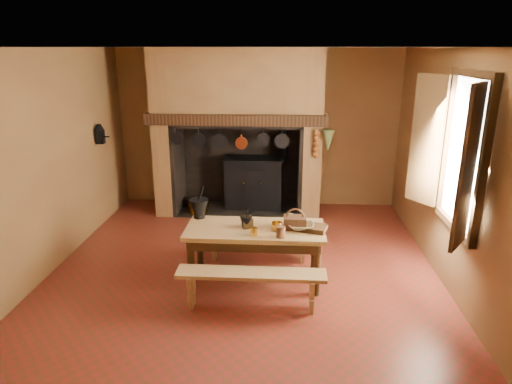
# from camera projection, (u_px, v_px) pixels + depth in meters

# --- Properties ---
(floor) EXTENTS (5.50, 5.50, 0.00)m
(floor) POSITION_uv_depth(u_px,v_px,m) (244.00, 270.00, 6.01)
(floor) COLOR maroon
(floor) RESTS_ON ground
(ceiling) EXTENTS (5.50, 5.50, 0.00)m
(ceiling) POSITION_uv_depth(u_px,v_px,m) (242.00, 47.00, 5.17)
(ceiling) COLOR silver
(ceiling) RESTS_ON back_wall
(back_wall) EXTENTS (5.00, 0.02, 2.80)m
(back_wall) POSITION_uv_depth(u_px,v_px,m) (258.00, 129.00, 8.20)
(back_wall) COLOR olive
(back_wall) RESTS_ON floor
(wall_left) EXTENTS (0.02, 5.50, 2.80)m
(wall_left) POSITION_uv_depth(u_px,v_px,m) (46.00, 163.00, 5.75)
(wall_left) COLOR olive
(wall_left) RESTS_ON floor
(wall_right) EXTENTS (0.02, 5.50, 2.80)m
(wall_right) POSITION_uv_depth(u_px,v_px,m) (452.00, 170.00, 5.43)
(wall_right) COLOR olive
(wall_right) RESTS_ON floor
(wall_front) EXTENTS (5.00, 0.02, 2.80)m
(wall_front) POSITION_uv_depth(u_px,v_px,m) (203.00, 272.00, 2.98)
(wall_front) COLOR olive
(wall_front) RESTS_ON floor
(chimney_breast) EXTENTS (2.95, 0.96, 2.80)m
(chimney_breast) POSITION_uv_depth(u_px,v_px,m) (238.00, 109.00, 7.68)
(chimney_breast) COLOR olive
(chimney_breast) RESTS_ON floor
(iron_range) EXTENTS (1.12, 0.55, 1.60)m
(iron_range) POSITION_uv_depth(u_px,v_px,m) (254.00, 182.00, 8.20)
(iron_range) COLOR black
(iron_range) RESTS_ON floor
(hearth_pans) EXTENTS (0.51, 0.62, 0.20)m
(hearth_pans) POSITION_uv_depth(u_px,v_px,m) (197.00, 206.00, 8.16)
(hearth_pans) COLOR gold
(hearth_pans) RESTS_ON floor
(hanging_pans) EXTENTS (1.92, 0.29, 0.27)m
(hanging_pans) POSITION_uv_depth(u_px,v_px,m) (233.00, 141.00, 7.34)
(hanging_pans) COLOR black
(hanging_pans) RESTS_ON chimney_breast
(onion_string) EXTENTS (0.12, 0.10, 0.46)m
(onion_string) POSITION_uv_depth(u_px,v_px,m) (316.00, 144.00, 7.25)
(onion_string) COLOR #93581B
(onion_string) RESTS_ON chimney_breast
(herb_bunch) EXTENTS (0.20, 0.20, 0.35)m
(herb_bunch) POSITION_uv_depth(u_px,v_px,m) (328.00, 141.00, 7.22)
(herb_bunch) COLOR #586630
(herb_bunch) RESTS_ON chimney_breast
(window) EXTENTS (0.39, 1.75, 1.76)m
(window) POSITION_uv_depth(u_px,v_px,m) (454.00, 153.00, 4.97)
(window) COLOR white
(window) RESTS_ON wall_right
(wall_coffee_mill) EXTENTS (0.23, 0.16, 0.31)m
(wall_coffee_mill) POSITION_uv_depth(u_px,v_px,m) (100.00, 133.00, 7.18)
(wall_coffee_mill) COLOR black
(wall_coffee_mill) RESTS_ON wall_left
(work_table) EXTENTS (1.67, 0.74, 0.72)m
(work_table) POSITION_uv_depth(u_px,v_px,m) (255.00, 236.00, 5.53)
(work_table) COLOR tan
(work_table) RESTS_ON floor
(bench_front) EXTENTS (1.64, 0.29, 0.46)m
(bench_front) POSITION_uv_depth(u_px,v_px,m) (251.00, 281.00, 5.01)
(bench_front) COLOR tan
(bench_front) RESTS_ON floor
(bench_back) EXTENTS (1.48, 0.26, 0.42)m
(bench_back) POSITION_uv_depth(u_px,v_px,m) (258.00, 239.00, 6.18)
(bench_back) COLOR tan
(bench_back) RESTS_ON floor
(mortar_large) EXTENTS (0.25, 0.25, 0.42)m
(mortar_large) POSITION_uv_depth(u_px,v_px,m) (199.00, 207.00, 5.78)
(mortar_large) COLOR black
(mortar_large) RESTS_ON work_table
(mortar_small) EXTENTS (0.15, 0.15, 0.26)m
(mortar_small) POSITION_uv_depth(u_px,v_px,m) (246.00, 221.00, 5.46)
(mortar_small) COLOR black
(mortar_small) RESTS_ON work_table
(coffee_grinder) EXTENTS (0.18, 0.15, 0.19)m
(coffee_grinder) POSITION_uv_depth(u_px,v_px,m) (247.00, 222.00, 5.48)
(coffee_grinder) COLOR #342210
(coffee_grinder) RESTS_ON work_table
(brass_mug_a) EXTENTS (0.10, 0.10, 0.09)m
(brass_mug_a) POSITION_uv_depth(u_px,v_px,m) (254.00, 231.00, 5.26)
(brass_mug_a) COLOR gold
(brass_mug_a) RESTS_ON work_table
(brass_mug_b) EXTENTS (0.10, 0.10, 0.09)m
(brass_mug_b) POSITION_uv_depth(u_px,v_px,m) (293.00, 222.00, 5.55)
(brass_mug_b) COLOR gold
(brass_mug_b) RESTS_ON work_table
(mixing_bowl) EXTENTS (0.32, 0.32, 0.08)m
(mixing_bowl) POSITION_uv_depth(u_px,v_px,m) (301.00, 226.00, 5.45)
(mixing_bowl) COLOR beige
(mixing_bowl) RESTS_ON work_table
(stoneware_crock) EXTENTS (0.13, 0.13, 0.13)m
(stoneware_crock) POSITION_uv_depth(u_px,v_px,m) (281.00, 232.00, 5.20)
(stoneware_crock) COLOR #52301E
(stoneware_crock) RESTS_ON work_table
(glass_jar) EXTENTS (0.09, 0.09, 0.15)m
(glass_jar) POSITION_uv_depth(u_px,v_px,m) (290.00, 220.00, 5.54)
(glass_jar) COLOR beige
(glass_jar) RESTS_ON work_table
(wicker_basket) EXTENTS (0.27, 0.20, 0.26)m
(wicker_basket) POSITION_uv_depth(u_px,v_px,m) (295.00, 222.00, 5.45)
(wicker_basket) COLOR #492815
(wicker_basket) RESTS_ON work_table
(wooden_tray) EXTENTS (0.40, 0.33, 0.06)m
(wooden_tray) POSITION_uv_depth(u_px,v_px,m) (312.00, 228.00, 5.42)
(wooden_tray) COLOR #342210
(wooden_tray) RESTS_ON work_table
(brass_cup) EXTENTS (0.15, 0.15, 0.11)m
(brass_cup) POSITION_uv_depth(u_px,v_px,m) (277.00, 226.00, 5.39)
(brass_cup) COLOR gold
(brass_cup) RESTS_ON work_table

